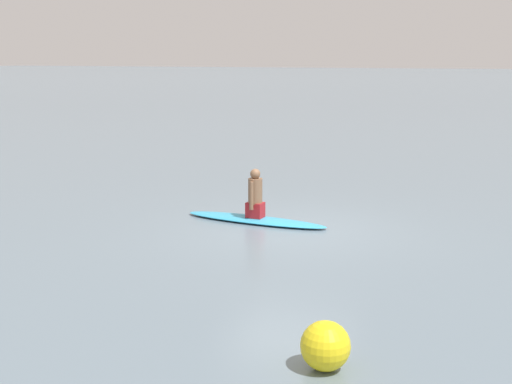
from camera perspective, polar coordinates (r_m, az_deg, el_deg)
name	(u,v)px	position (r m, az deg, el deg)	size (l,w,h in m)	color
ground_plane	(291,230)	(13.94, 2.93, -3.14)	(400.00, 400.00, 0.00)	slate
surfboard	(255,220)	(14.55, -0.06, -2.31)	(3.22, 0.66, 0.10)	#339EC6
person_paddler	(255,196)	(14.43, -0.06, -0.30)	(0.45, 0.35, 1.04)	#A51E23
buoy_marker	(325,346)	(7.85, 5.78, -12.58)	(0.57, 0.57, 0.57)	yellow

